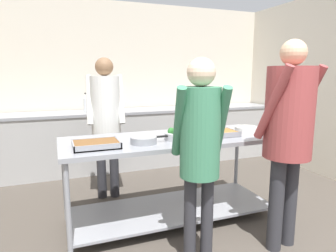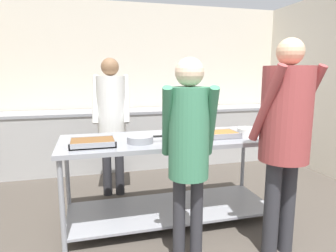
{
  "view_description": "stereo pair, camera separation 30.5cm",
  "coord_description": "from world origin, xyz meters",
  "px_view_note": "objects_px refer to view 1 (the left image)",
  "views": [
    {
      "loc": [
        -1.21,
        -0.86,
        1.51
      ],
      "look_at": [
        -0.14,
        1.96,
        0.97
      ],
      "focal_mm": 32.0,
      "sensor_mm": 36.0,
      "label": 1
    },
    {
      "loc": [
        -0.92,
        -0.95,
        1.51
      ],
      "look_at": [
        -0.14,
        1.96,
        0.97
      ],
      "focal_mm": 32.0,
      "sensor_mm": 36.0,
      "label": 2
    }
  ],
  "objects_px": {
    "guest_serving_left": "(288,124)",
    "cook_behind_counter": "(106,113)",
    "water_bottle": "(86,103)",
    "serving_tray_vegetables": "(96,144)",
    "broccoli_bowl": "(177,135)",
    "guest_serving_right": "(200,140)",
    "plate_stack": "(247,130)",
    "serving_tray_roast": "(214,134)",
    "sauce_pan": "(144,140)"
  },
  "relations": [
    {
      "from": "guest_serving_left",
      "to": "cook_behind_counter",
      "type": "distance_m",
      "value": 2.03
    },
    {
      "from": "cook_behind_counter",
      "to": "water_bottle",
      "type": "relative_size",
      "value": 5.84
    },
    {
      "from": "serving_tray_vegetables",
      "to": "cook_behind_counter",
      "type": "xyz_separation_m",
      "value": [
        0.24,
        0.96,
        0.15
      ]
    },
    {
      "from": "broccoli_bowl",
      "to": "guest_serving_right",
      "type": "xyz_separation_m",
      "value": [
        -0.09,
        -0.65,
        0.09
      ]
    },
    {
      "from": "plate_stack",
      "to": "guest_serving_right",
      "type": "height_order",
      "value": "guest_serving_right"
    },
    {
      "from": "serving_tray_roast",
      "to": "water_bottle",
      "type": "bearing_deg",
      "value": 116.89
    },
    {
      "from": "guest_serving_right",
      "to": "cook_behind_counter",
      "type": "distance_m",
      "value": 1.64
    },
    {
      "from": "plate_stack",
      "to": "guest_serving_left",
      "type": "relative_size",
      "value": 0.15
    },
    {
      "from": "cook_behind_counter",
      "to": "sauce_pan",
      "type": "bearing_deg",
      "value": -79.37
    },
    {
      "from": "broccoli_bowl",
      "to": "serving_tray_roast",
      "type": "distance_m",
      "value": 0.4
    },
    {
      "from": "serving_tray_roast",
      "to": "water_bottle",
      "type": "relative_size",
      "value": 1.67
    },
    {
      "from": "serving_tray_vegetables",
      "to": "sauce_pan",
      "type": "height_order",
      "value": "sauce_pan"
    },
    {
      "from": "broccoli_bowl",
      "to": "guest_serving_left",
      "type": "relative_size",
      "value": 0.14
    },
    {
      "from": "guest_serving_left",
      "to": "plate_stack",
      "type": "bearing_deg",
      "value": 81.61
    },
    {
      "from": "water_bottle",
      "to": "broccoli_bowl",
      "type": "bearing_deg",
      "value": -72.81
    },
    {
      "from": "broccoli_bowl",
      "to": "plate_stack",
      "type": "xyz_separation_m",
      "value": [
        0.81,
        0.03,
        -0.01
      ]
    },
    {
      "from": "plate_stack",
      "to": "water_bottle",
      "type": "relative_size",
      "value": 0.89
    },
    {
      "from": "guest_serving_left",
      "to": "serving_tray_vegetables",
      "type": "bearing_deg",
      "value": 155.99
    },
    {
      "from": "serving_tray_vegetables",
      "to": "sauce_pan",
      "type": "bearing_deg",
      "value": -1.07
    },
    {
      "from": "sauce_pan",
      "to": "plate_stack",
      "type": "distance_m",
      "value": 1.16
    },
    {
      "from": "sauce_pan",
      "to": "plate_stack",
      "type": "relative_size",
      "value": 1.48
    },
    {
      "from": "broccoli_bowl",
      "to": "cook_behind_counter",
      "type": "distance_m",
      "value": 1.08
    },
    {
      "from": "guest_serving_right",
      "to": "water_bottle",
      "type": "distance_m",
      "value": 2.78
    },
    {
      "from": "sauce_pan",
      "to": "water_bottle",
      "type": "xyz_separation_m",
      "value": [
        -0.29,
        2.11,
        0.15
      ]
    },
    {
      "from": "plate_stack",
      "to": "water_bottle",
      "type": "xyz_separation_m",
      "value": [
        -1.45,
        2.05,
        0.15
      ]
    },
    {
      "from": "serving_tray_roast",
      "to": "guest_serving_left",
      "type": "height_order",
      "value": "guest_serving_left"
    },
    {
      "from": "sauce_pan",
      "to": "water_bottle",
      "type": "distance_m",
      "value": 2.14
    },
    {
      "from": "broccoli_bowl",
      "to": "water_bottle",
      "type": "bearing_deg",
      "value": 107.19
    },
    {
      "from": "serving_tray_roast",
      "to": "broccoli_bowl",
      "type": "bearing_deg",
      "value": -178.28
    },
    {
      "from": "serving_tray_roast",
      "to": "serving_tray_vegetables",
      "type": "bearing_deg",
      "value": -178.04
    },
    {
      "from": "plate_stack",
      "to": "guest_serving_left",
      "type": "distance_m",
      "value": 0.74
    },
    {
      "from": "guest_serving_left",
      "to": "serving_tray_roast",
      "type": "bearing_deg",
      "value": 113.25
    },
    {
      "from": "guest_serving_right",
      "to": "serving_tray_vegetables",
      "type": "bearing_deg",
      "value": 137.69
    },
    {
      "from": "broccoli_bowl",
      "to": "guest_serving_right",
      "type": "relative_size",
      "value": 0.16
    },
    {
      "from": "broccoli_bowl",
      "to": "serving_tray_roast",
      "type": "xyz_separation_m",
      "value": [
        0.4,
        0.01,
        -0.02
      ]
    },
    {
      "from": "water_bottle",
      "to": "guest_serving_left",
      "type": "bearing_deg",
      "value": -64.01
    },
    {
      "from": "broccoli_bowl",
      "to": "serving_tray_roast",
      "type": "height_order",
      "value": "broccoli_bowl"
    },
    {
      "from": "cook_behind_counter",
      "to": "serving_tray_roast",
      "type": "bearing_deg",
      "value": -44.55
    },
    {
      "from": "guest_serving_right",
      "to": "cook_behind_counter",
      "type": "relative_size",
      "value": 0.96
    },
    {
      "from": "serving_tray_roast",
      "to": "cook_behind_counter",
      "type": "xyz_separation_m",
      "value": [
        -0.93,
        0.92,
        0.15
      ]
    },
    {
      "from": "sauce_pan",
      "to": "serving_tray_roast",
      "type": "bearing_deg",
      "value": 3.68
    },
    {
      "from": "guest_serving_left",
      "to": "guest_serving_right",
      "type": "bearing_deg",
      "value": 177.43
    },
    {
      "from": "plate_stack",
      "to": "cook_behind_counter",
      "type": "relative_size",
      "value": 0.15
    },
    {
      "from": "cook_behind_counter",
      "to": "water_bottle",
      "type": "bearing_deg",
      "value": 95.63
    },
    {
      "from": "broccoli_bowl",
      "to": "guest_serving_left",
      "type": "bearing_deg",
      "value": -44.28
    },
    {
      "from": "serving_tray_vegetables",
      "to": "guest_serving_right",
      "type": "relative_size",
      "value": 0.24
    },
    {
      "from": "serving_tray_roast",
      "to": "water_bottle",
      "type": "distance_m",
      "value": 2.32
    },
    {
      "from": "sauce_pan",
      "to": "plate_stack",
      "type": "height_order",
      "value": "plate_stack"
    },
    {
      "from": "guest_serving_left",
      "to": "cook_behind_counter",
      "type": "xyz_separation_m",
      "value": [
        -1.23,
        1.62,
        -0.05
      ]
    },
    {
      "from": "sauce_pan",
      "to": "plate_stack",
      "type": "xyz_separation_m",
      "value": [
        1.16,
        0.06,
        0.0
      ]
    }
  ]
}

